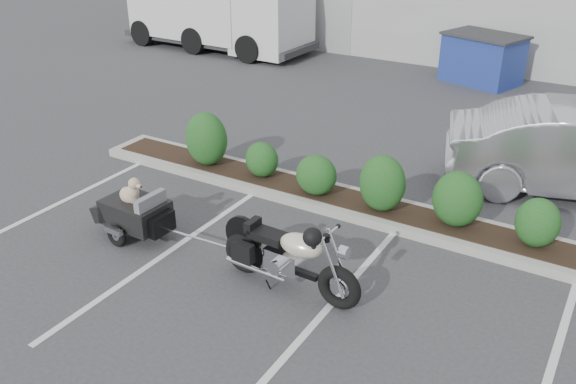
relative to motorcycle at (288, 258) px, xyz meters
The scene contains 6 objects.
ground 0.83m from the motorcycle, 142.70° to the left, with size 90.00×90.00×0.00m, color #38383A.
planter_kerb 2.68m from the motorcycle, 79.79° to the left, with size 12.00×1.00×0.15m, color #9E9E93.
motorcycle is the anchor object (origin of this frame).
pet_trailer 2.78m from the motorcycle, behind, with size 1.72×0.96×1.02m.
dumpster 11.42m from the motorcycle, 92.45° to the left, with size 2.41×2.00×1.36m.
delivery_truck 14.49m from the motorcycle, 130.57° to the left, with size 6.84×2.55×3.10m.
Camera 1 is at (4.06, -6.30, 4.87)m, focal length 38.00 mm.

